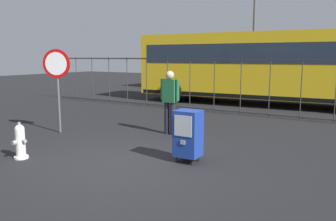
{
  "coord_description": "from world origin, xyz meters",
  "views": [
    {
      "loc": [
        4.06,
        -4.94,
        2.04
      ],
      "look_at": [
        0.3,
        1.2,
        0.9
      ],
      "focal_mm": 36.67,
      "sensor_mm": 36.0,
      "label": 1
    }
  ],
  "objects_px": {
    "newspaper_box_primary": "(188,133)",
    "stop_sign": "(57,73)",
    "fire_hydrant": "(20,142)",
    "pedestrian": "(170,99)",
    "bus_near": "(263,64)",
    "street_light_near_left": "(254,19)",
    "bus_far": "(245,62)"
  },
  "relations": [
    {
      "from": "bus_near",
      "to": "bus_far",
      "type": "distance_m",
      "value": 5.5
    },
    {
      "from": "fire_hydrant",
      "to": "bus_far",
      "type": "height_order",
      "value": "bus_far"
    },
    {
      "from": "fire_hydrant",
      "to": "bus_near",
      "type": "distance_m",
      "value": 10.58
    },
    {
      "from": "street_light_near_left",
      "to": "bus_near",
      "type": "bearing_deg",
      "value": -65.8
    },
    {
      "from": "fire_hydrant",
      "to": "bus_near",
      "type": "bearing_deg",
      "value": 79.97
    },
    {
      "from": "street_light_near_left",
      "to": "fire_hydrant",
      "type": "bearing_deg",
      "value": -91.56
    },
    {
      "from": "bus_near",
      "to": "pedestrian",
      "type": "bearing_deg",
      "value": -96.82
    },
    {
      "from": "bus_near",
      "to": "street_light_near_left",
      "type": "xyz_separation_m",
      "value": [
        -1.46,
        3.24,
        2.21
      ]
    },
    {
      "from": "newspaper_box_primary",
      "to": "stop_sign",
      "type": "height_order",
      "value": "stop_sign"
    },
    {
      "from": "fire_hydrant",
      "to": "bus_near",
      "type": "xyz_separation_m",
      "value": [
        1.83,
        10.33,
        1.36
      ]
    },
    {
      "from": "bus_near",
      "to": "bus_far",
      "type": "bearing_deg",
      "value": 112.79
    },
    {
      "from": "newspaper_box_primary",
      "to": "fire_hydrant",
      "type": "bearing_deg",
      "value": -152.44
    },
    {
      "from": "pedestrian",
      "to": "bus_near",
      "type": "height_order",
      "value": "bus_near"
    },
    {
      "from": "fire_hydrant",
      "to": "stop_sign",
      "type": "xyz_separation_m",
      "value": [
        -1.22,
        2.06,
        1.25
      ]
    },
    {
      "from": "stop_sign",
      "to": "street_light_near_left",
      "type": "height_order",
      "value": "street_light_near_left"
    },
    {
      "from": "stop_sign",
      "to": "pedestrian",
      "type": "height_order",
      "value": "stop_sign"
    },
    {
      "from": "stop_sign",
      "to": "street_light_near_left",
      "type": "distance_m",
      "value": 11.85
    },
    {
      "from": "fire_hydrant",
      "to": "newspaper_box_primary",
      "type": "bearing_deg",
      "value": 27.56
    },
    {
      "from": "bus_far",
      "to": "newspaper_box_primary",
      "type": "bearing_deg",
      "value": -74.38
    },
    {
      "from": "bus_near",
      "to": "street_light_near_left",
      "type": "height_order",
      "value": "street_light_near_left"
    },
    {
      "from": "fire_hydrant",
      "to": "pedestrian",
      "type": "xyz_separation_m",
      "value": [
        1.42,
        3.46,
        0.6
      ]
    },
    {
      "from": "fire_hydrant",
      "to": "bus_far",
      "type": "distance_m",
      "value": 15.34
    },
    {
      "from": "fire_hydrant",
      "to": "pedestrian",
      "type": "distance_m",
      "value": 3.79
    },
    {
      "from": "pedestrian",
      "to": "bus_far",
      "type": "distance_m",
      "value": 12.0
    },
    {
      "from": "bus_near",
      "to": "street_light_near_left",
      "type": "distance_m",
      "value": 4.19
    },
    {
      "from": "newspaper_box_primary",
      "to": "pedestrian",
      "type": "xyz_separation_m",
      "value": [
        -1.56,
        1.9,
        0.38
      ]
    },
    {
      "from": "newspaper_box_primary",
      "to": "stop_sign",
      "type": "distance_m",
      "value": 4.35
    },
    {
      "from": "stop_sign",
      "to": "newspaper_box_primary",
      "type": "bearing_deg",
      "value": -6.84
    },
    {
      "from": "bus_near",
      "to": "bus_far",
      "type": "xyz_separation_m",
      "value": [
        -2.43,
        4.93,
        0.0
      ]
    },
    {
      "from": "fire_hydrant",
      "to": "pedestrian",
      "type": "height_order",
      "value": "pedestrian"
    },
    {
      "from": "newspaper_box_primary",
      "to": "stop_sign",
      "type": "bearing_deg",
      "value": 173.16
    },
    {
      "from": "pedestrian",
      "to": "fire_hydrant",
      "type": "bearing_deg",
      "value": -112.3
    }
  ]
}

